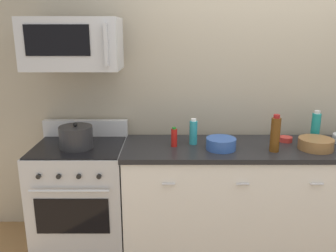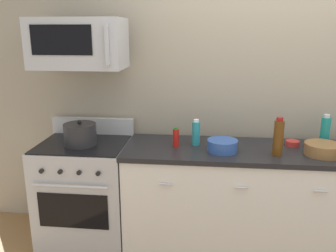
{
  "view_description": "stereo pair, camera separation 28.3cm",
  "coord_description": "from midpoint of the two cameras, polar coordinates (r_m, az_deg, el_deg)",
  "views": [
    {
      "loc": [
        -0.85,
        -2.78,
        1.86
      ],
      "look_at": [
        -0.86,
        -0.05,
        1.11
      ],
      "focal_mm": 37.58,
      "sensor_mm": 36.0,
      "label": 1
    },
    {
      "loc": [
        -0.57,
        -2.76,
        1.86
      ],
      "look_at": [
        -0.86,
        -0.05,
        1.11
      ],
      "focal_mm": 37.58,
      "sensor_mm": 36.0,
      "label": 2
    }
  ],
  "objects": [
    {
      "name": "ground_plane",
      "position": [
        3.41,
        18.06,
        -18.47
      ],
      "size": [
        6.65,
        6.65,
        0.0
      ],
      "primitive_type": "plane",
      "color": "olive"
    },
    {
      "name": "back_wall",
      "position": [
        3.3,
        18.59,
        5.72
      ],
      "size": [
        5.54,
        0.1,
        2.7
      ],
      "primitive_type": "cube",
      "color": "#9E937F",
      "rests_on": "ground_plane"
    },
    {
      "name": "counter_unit",
      "position": [
        3.18,
        18.75,
        -11.55
      ],
      "size": [
        2.45,
        0.66,
        0.92
      ],
      "color": "silver",
      "rests_on": "ground_plane"
    },
    {
      "name": "range_oven",
      "position": [
        3.23,
        -10.66,
        -10.39
      ],
      "size": [
        0.76,
        0.69,
        1.07
      ],
      "color": "#B7BABF",
      "rests_on": "ground_plane"
    },
    {
      "name": "microwave",
      "position": [
        2.96,
        -11.64,
        12.99
      ],
      "size": [
        0.74,
        0.44,
        0.4
      ],
      "color": "#B7BABF"
    },
    {
      "name": "bottle_wine_amber",
      "position": [
        2.85,
        20.22,
        -1.81
      ],
      "size": [
        0.08,
        0.08,
        0.3
      ],
      "color": "#59330F",
      "rests_on": "countertop_slab"
    },
    {
      "name": "bottle_sparkling_teal",
      "position": [
        3.21,
        26.47,
        -0.84
      ],
      "size": [
        0.08,
        0.08,
        0.27
      ],
      "color": "#197F7A",
      "rests_on": "countertop_slab"
    },
    {
      "name": "bottle_hot_sauce_red",
      "position": [
        2.9,
        4.09,
        -1.93
      ],
      "size": [
        0.05,
        0.05,
        0.16
      ],
      "color": "#B21914",
      "rests_on": "countertop_slab"
    },
    {
      "name": "bottle_dish_soap",
      "position": [
        2.95,
        7.31,
        -1.16
      ],
      "size": [
        0.07,
        0.07,
        0.22
      ],
      "color": "teal",
      "rests_on": "countertop_slab"
    },
    {
      "name": "bowl_wooden_salad",
      "position": [
        3.03,
        26.29,
        -3.36
      ],
      "size": [
        0.27,
        0.27,
        0.09
      ],
      "color": "brown",
      "rests_on": "countertop_slab"
    },
    {
      "name": "bowl_red_small",
      "position": [
        3.16,
        22.02,
        -2.61
      ],
      "size": [
        0.11,
        0.11,
        0.04
      ],
      "color": "#B72D28",
      "rests_on": "countertop_slab"
    },
    {
      "name": "bowl_blue_mixing",
      "position": [
        2.85,
        11.65,
        -3.11
      ],
      "size": [
        0.24,
        0.24,
        0.09
      ],
      "color": "#2D519E",
      "rests_on": "countertop_slab"
    },
    {
      "name": "stockpot",
      "position": [
        2.99,
        -11.46,
        -1.37
      ],
      "size": [
        0.27,
        0.27,
        0.21
      ],
      "color": "#262628",
      "rests_on": "range_oven"
    }
  ]
}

